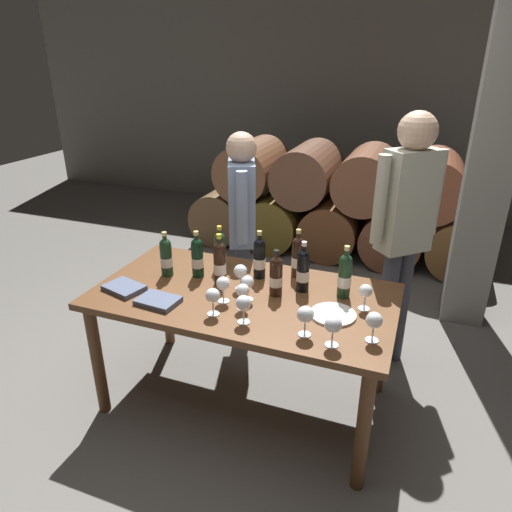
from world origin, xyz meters
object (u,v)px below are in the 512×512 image
wine_bottle_4 (303,270)px  wine_glass_8 (333,325)px  wine_bottle_3 (298,256)px  wine_glass_9 (223,284)px  dining_table (244,307)px  wine_glass_1 (243,304)px  wine_glass_4 (247,283)px  serving_plate (333,314)px  wine_glass_0 (305,315)px  wine_bottle_1 (166,257)px  wine_bottle_6 (220,250)px  wine_bottle_5 (220,263)px  wine_bottle_0 (259,258)px  leather_ledger (124,288)px  wine_bottle_7 (276,276)px  wine_bottle_2 (197,257)px  wine_glass_6 (374,321)px  wine_bottle_8 (345,275)px  tasting_notebook (158,301)px  wine_glass_2 (366,292)px  sommelier_presenting (405,222)px  wine_glass_3 (240,272)px  wine_glass_5 (243,292)px  wine_glass_7 (213,296)px  taster_seated_left (242,221)px

wine_bottle_4 → wine_glass_8: size_ratio=1.94×
wine_bottle_3 → wine_glass_9: size_ratio=2.02×
dining_table → wine_glass_1: 0.37m
wine_glass_4 → serving_plate: 0.49m
wine_glass_0 → wine_glass_8: wine_glass_0 is taller
wine_bottle_1 → wine_bottle_6: bearing=37.7°
wine_bottle_6 → wine_glass_8: (0.84, -0.59, -0.01)m
wine_bottle_5 → wine_bottle_6: (-0.09, 0.20, -0.01)m
wine_bottle_0 → wine_bottle_6: 0.28m
wine_bottle_1 → leather_ledger: wine_bottle_1 is taller
wine_bottle_4 → wine_bottle_7: wine_bottle_4 is taller
wine_bottle_2 → wine_glass_8: wine_bottle_2 is taller
wine_bottle_0 → serving_plate: size_ratio=1.25×
wine_bottle_3 → wine_glass_6: wine_bottle_3 is taller
wine_bottle_3 → wine_bottle_0: bearing=-155.4°
wine_glass_4 → wine_glass_6: size_ratio=0.96×
wine_bottle_2 → wine_bottle_5: wine_bottle_5 is taller
wine_bottle_8 → tasting_notebook: 1.03m
dining_table → wine_glass_2: wine_glass_2 is taller
sommelier_presenting → wine_bottle_2: bearing=-150.7°
wine_bottle_4 → wine_glass_2: bearing=-13.8°
leather_ledger → wine_glass_4: bearing=26.7°
wine_bottle_1 → wine_glass_3: bearing=-1.5°
wine_bottle_0 → wine_bottle_4: size_ratio=0.99×
wine_glass_4 → wine_glass_8: (0.53, -0.26, 0.01)m
wine_bottle_3 → wine_bottle_6: (-0.49, -0.06, -0.01)m
wine_glass_3 → serving_plate: bearing=-10.5°
dining_table → wine_glass_3: 0.21m
wine_bottle_8 → wine_glass_2: size_ratio=2.10×
wine_bottle_7 → serving_plate: 0.39m
wine_bottle_0 → wine_bottle_1: size_ratio=1.07×
wine_bottle_1 → wine_glass_5: (0.59, -0.22, -0.02)m
wine_glass_4 → wine_glass_8: size_ratio=0.94×
wine_glass_1 → wine_glass_5: 0.14m
wine_bottle_4 → serving_plate: 0.34m
wine_glass_5 → leather_ledger: bearing=-176.4°
wine_glass_9 → leather_ledger: size_ratio=0.68×
wine_bottle_2 → wine_glass_6: bearing=-16.8°
wine_bottle_1 → wine_glass_2: wine_bottle_1 is taller
dining_table → wine_glass_7: wine_glass_7 is taller
tasting_notebook → sommelier_presenting: bearing=45.4°
dining_table → wine_bottle_7: size_ratio=6.25×
wine_glass_1 → wine_glass_8: wine_glass_8 is taller
wine_bottle_0 → wine_glass_9: wine_bottle_0 is taller
wine_glass_3 → taster_seated_left: bearing=111.5°
wine_bottle_2 → wine_glass_6: (1.09, -0.33, -0.02)m
wine_bottle_6 → wine_glass_8: wine_bottle_6 is taller
wine_glass_1 → wine_glass_8: size_ratio=0.98×
wine_glass_5 → tasting_notebook: wine_glass_5 is taller
wine_glass_4 → wine_glass_8: wine_glass_8 is taller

